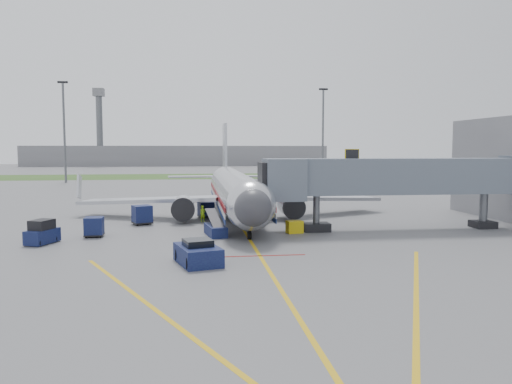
{
  "coord_description": "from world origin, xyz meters",
  "views": [
    {
      "loc": [
        -4.24,
        -35.53,
        6.94
      ],
      "look_at": [
        1.13,
        6.92,
        3.2
      ],
      "focal_mm": 35.0,
      "sensor_mm": 36.0,
      "label": 1
    }
  ],
  "objects": [
    {
      "name": "belt_loader",
      "position": [
        -2.51,
        4.04,
        0.48
      ],
      "size": [
        1.8,
        4.07,
        1.93
      ],
      "color": "#0E0D39",
      "rests_on": "ground"
    },
    {
      "name": "distant_terminal",
      "position": [
        -10.0,
        170.0,
        4.0
      ],
      "size": [
        120.0,
        14.0,
        8.0
      ],
      "primitive_type": "cube",
      "color": "slate",
      "rests_on": "ground"
    },
    {
      "name": "control_tower",
      "position": [
        -40.0,
        165.0,
        17.33
      ],
      "size": [
        4.0,
        4.0,
        30.0
      ],
      "color": "#595B60",
      "rests_on": "ground"
    },
    {
      "name": "grass_strip",
      "position": [
        0.0,
        90.0,
        0.01
      ],
      "size": [
        300.0,
        25.0,
        0.01
      ],
      "primitive_type": "cube",
      "color": "#2D4C1E",
      "rests_on": "ground"
    },
    {
      "name": "ground_power_cart",
      "position": [
        4.0,
        4.32,
        0.51
      ],
      "size": [
        1.41,
        1.07,
        1.03
      ],
      "color": "gold",
      "rests_on": "ground"
    },
    {
      "name": "ramp_worker",
      "position": [
        -3.36,
        11.68,
        0.79
      ],
      "size": [
        0.68,
        0.6,
        1.57
      ],
      "primitive_type": "imported",
      "rotation": [
        0.0,
        0.0,
        0.48
      ],
      "color": "#9FDE1A",
      "rests_on": "ground"
    },
    {
      "name": "baggage_tug",
      "position": [
        -15.22,
        2.11,
        0.78
      ],
      "size": [
        2.18,
        2.84,
        1.77
      ],
      "color": "#0E0D39",
      "rests_on": "ground"
    },
    {
      "name": "jet_bridge",
      "position": [
        12.86,
        5.0,
        4.47
      ],
      "size": [
        25.3,
        4.0,
        6.9
      ],
      "color": "slate",
      "rests_on": "ground"
    },
    {
      "name": "apron_markings",
      "position": [
        0.0,
        -7.4,
        0.0
      ],
      "size": [
        21.52,
        50.0,
        0.01
      ],
      "color": "gold",
      "rests_on": "ground"
    },
    {
      "name": "ground",
      "position": [
        0.0,
        0.0,
        0.0
      ],
      "size": [
        400.0,
        400.0,
        0.0
      ],
      "primitive_type": "plane",
      "color": "#565659",
      "rests_on": "ground"
    },
    {
      "name": "baggage_cart_b",
      "position": [
        -12.03,
        4.65,
        0.79
      ],
      "size": [
        1.48,
        1.48,
        1.54
      ],
      "color": "#0E0D39",
      "rests_on": "ground"
    },
    {
      "name": "airliner",
      "position": [
        0.0,
        15.25,
        2.65
      ],
      "size": [
        32.1,
        35.67,
        10.25
      ],
      "color": "silver",
      "rests_on": "ground"
    },
    {
      "name": "baggage_cart_c",
      "position": [
        -8.91,
        10.69,
        0.89
      ],
      "size": [
        2.11,
        2.11,
        1.75
      ],
      "color": "#0E0D39",
      "rests_on": "ground"
    },
    {
      "name": "pushback_tug",
      "position": [
        -4.0,
        -5.7,
        0.62
      ],
      "size": [
        3.07,
        4.04,
        1.49
      ],
      "color": "#0E0D39",
      "rests_on": "ground"
    },
    {
      "name": "light_mast_right",
      "position": [
        25.0,
        75.0,
        10.78
      ],
      "size": [
        2.0,
        0.44,
        20.4
      ],
      "color": "#595B60",
      "rests_on": "ground"
    },
    {
      "name": "light_mast_left",
      "position": [
        -30.0,
        70.0,
        10.78
      ],
      "size": [
        2.0,
        0.44,
        20.4
      ],
      "color": "#595B60",
      "rests_on": "ground"
    },
    {
      "name": "baggage_cart_a",
      "position": [
        -3.0,
        14.48,
        0.81
      ],
      "size": [
        1.77,
        1.77,
        1.6
      ],
      "color": "#0E0D39",
      "rests_on": "ground"
    }
  ]
}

